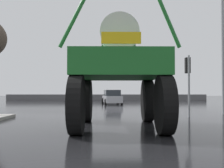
{
  "coord_description": "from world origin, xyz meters",
  "views": [
    {
      "loc": [
        0.87,
        -3.81,
        1.36
      ],
      "look_at": [
        0.82,
        9.43,
        1.73
      ],
      "focal_mm": 42.36,
      "sensor_mm": 36.0,
      "label": 1
    }
  ],
  "objects_px": {
    "oversize_sprayer": "(120,71)",
    "sedan_ahead": "(113,97)",
    "traffic_signal_near_right": "(189,72)",
    "traffic_signal_far_left": "(79,80)"
  },
  "relations": [
    {
      "from": "oversize_sprayer",
      "to": "sedan_ahead",
      "type": "distance_m",
      "value": 18.55
    },
    {
      "from": "traffic_signal_near_right",
      "to": "traffic_signal_far_left",
      "type": "height_order",
      "value": "traffic_signal_far_left"
    },
    {
      "from": "sedan_ahead",
      "to": "oversize_sprayer",
      "type": "bearing_deg",
      "value": 172.78
    },
    {
      "from": "oversize_sprayer",
      "to": "traffic_signal_far_left",
      "type": "bearing_deg",
      "value": 11.02
    },
    {
      "from": "traffic_signal_far_left",
      "to": "sedan_ahead",
      "type": "bearing_deg",
      "value": -29.56
    },
    {
      "from": "traffic_signal_near_right",
      "to": "sedan_ahead",
      "type": "bearing_deg",
      "value": 105.78
    },
    {
      "from": "oversize_sprayer",
      "to": "traffic_signal_far_left",
      "type": "distance_m",
      "value": 21.23
    },
    {
      "from": "oversize_sprayer",
      "to": "traffic_signal_far_left",
      "type": "relative_size",
      "value": 1.53
    },
    {
      "from": "oversize_sprayer",
      "to": "sedan_ahead",
      "type": "relative_size",
      "value": 1.31
    },
    {
      "from": "sedan_ahead",
      "to": "traffic_signal_far_left",
      "type": "relative_size",
      "value": 1.17
    }
  ]
}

